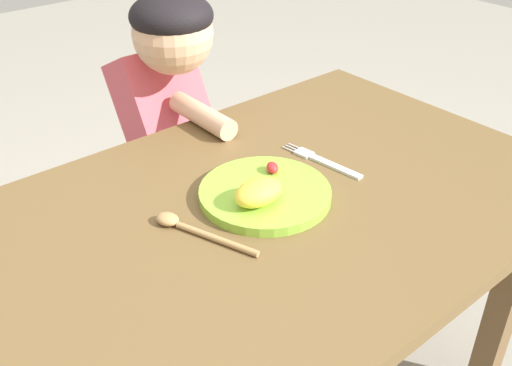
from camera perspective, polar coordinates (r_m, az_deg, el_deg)
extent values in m
cube|color=brown|center=(1.07, -2.64, -4.52)|extent=(1.40, 0.77, 0.03)
cube|color=brown|center=(1.53, 23.11, -10.53)|extent=(0.06, 0.06, 0.64)
cube|color=brown|center=(1.76, 7.34, -1.51)|extent=(0.06, 0.06, 0.64)
cylinder|color=#86BD38|center=(1.12, 0.89, -1.02)|extent=(0.25, 0.25, 0.02)
ellipsoid|color=yellow|center=(1.06, 0.24, -0.92)|extent=(0.10, 0.07, 0.05)
ellipsoid|color=red|center=(1.16, 1.61, 1.52)|extent=(0.04, 0.04, 0.02)
cube|color=silver|center=(1.22, 7.73, 1.59)|extent=(0.03, 0.13, 0.01)
cube|color=silver|center=(1.27, 4.71, 2.93)|extent=(0.03, 0.04, 0.01)
cylinder|color=silver|center=(1.29, 3.77, 3.62)|extent=(0.01, 0.03, 0.00)
cylinder|color=silver|center=(1.29, 3.49, 3.46)|extent=(0.01, 0.03, 0.00)
cylinder|color=silver|center=(1.28, 3.20, 3.31)|extent=(0.01, 0.03, 0.00)
cylinder|color=#A8824F|center=(1.01, -3.87, -5.46)|extent=(0.07, 0.16, 0.01)
ellipsoid|color=#A8824F|center=(1.06, -8.63, -3.50)|extent=(0.05, 0.05, 0.02)
cube|color=#4B455C|center=(1.79, -9.04, -3.86)|extent=(0.20, 0.13, 0.50)
cube|color=#CC4C59|center=(1.54, -8.90, 6.81)|extent=(0.20, 0.26, 0.34)
sphere|color=#D8A884|center=(1.40, -8.13, 14.21)|extent=(0.19, 0.19, 0.19)
ellipsoid|color=black|center=(1.39, -8.27, 15.88)|extent=(0.19, 0.19, 0.10)
cylinder|color=#D8A884|center=(1.38, -5.26, 6.59)|extent=(0.05, 0.21, 0.05)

